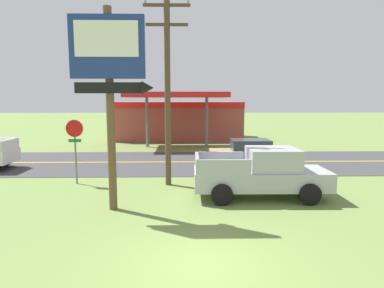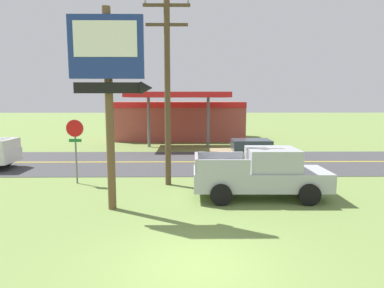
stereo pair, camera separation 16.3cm
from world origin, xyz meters
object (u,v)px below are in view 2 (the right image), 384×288
Objects in this scene: motel_sign at (109,74)px; pickup_silver_parked_on_lawn at (262,174)px; gas_station at (180,119)px; stop_sign at (75,140)px; utility_pole at (167,85)px; car_tan_near_lane at (249,154)px.

pickup_silver_parked_on_lawn is (5.51, 1.45, -3.74)m from motel_sign.
gas_station is at bearing 100.46° from pickup_silver_parked_on_lawn.
stop_sign is 8.40m from pickup_silver_parked_on_lawn.
utility_pole reaches higher than gas_station.
motel_sign is 0.57× the size of gas_station.
utility_pole is (4.22, -0.24, 2.44)m from stop_sign.
motel_sign is 1.64× the size of car_tan_near_lane.
motel_sign is at bearing -56.36° from stop_sign.
stop_sign is 0.25× the size of gas_station.
gas_station reaches higher than pickup_silver_parked_on_lawn.
car_tan_near_lane is at bearing 84.90° from pickup_silver_parked_on_lawn.
motel_sign is 6.81m from pickup_silver_parked_on_lawn.
stop_sign reaches higher than car_tan_near_lane.
stop_sign is at bearing 163.92° from pickup_silver_parked_on_lawn.
motel_sign is 9.97m from car_tan_near_lane.
pickup_silver_parked_on_lawn is at bearing -28.56° from utility_pole.
motel_sign is 5.25m from stop_sign.
gas_station is at bearing 85.10° from motel_sign.
motel_sign is at bearing -94.90° from gas_station.
stop_sign is at bearing 123.64° from motel_sign.
motel_sign is 0.83× the size of utility_pole.
pickup_silver_parked_on_lawn reaches higher than car_tan_near_lane.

